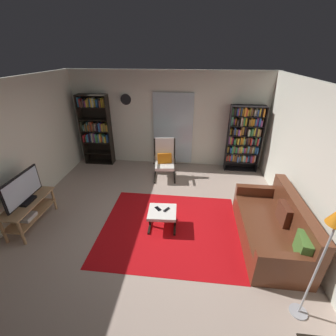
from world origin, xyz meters
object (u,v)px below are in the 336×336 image
at_px(bookshelf_near_tv, 96,127).
at_px(bookshelf_near_sofa, 244,137).
at_px(leather_sofa, 273,228).
at_px(floor_lamp_by_sofa, 334,230).
at_px(television, 23,190).
at_px(tv_remote, 167,210).
at_px(ottoman, 162,214).
at_px(wall_clock, 126,99).
at_px(cell_phone, 158,209).
at_px(lounge_armchair, 165,158).
at_px(tv_stand, 29,211).

relative_size(bookshelf_near_tv, bookshelf_near_sofa, 1.11).
bearing_deg(leather_sofa, floor_lamp_by_sofa, -89.07).
relative_size(television, tv_remote, 6.39).
bearing_deg(ottoman, television, -175.13).
bearing_deg(wall_clock, bookshelf_near_sofa, -2.67).
xyz_separation_m(tv_remote, floor_lamp_by_sofa, (1.90, -1.46, 1.03)).
height_order(bookshelf_near_tv, bookshelf_near_sofa, bookshelf_near_tv).
distance_m(bookshelf_near_tv, bookshelf_near_sofa, 4.11).
distance_m(tv_remote, wall_clock, 3.42).
bearing_deg(ottoman, cell_phone, 148.23).
relative_size(bookshelf_near_sofa, ottoman, 3.29).
bearing_deg(lounge_armchair, tv_stand, -135.90).
relative_size(bookshelf_near_tv, ottoman, 3.65).
distance_m(leather_sofa, wall_clock, 4.69).
bearing_deg(lounge_armchair, bookshelf_near_sofa, 16.96).
bearing_deg(cell_phone, ottoman, -74.11).
bearing_deg(floor_lamp_by_sofa, cell_phone, 144.49).
relative_size(television, floor_lamp_by_sofa, 0.54).
distance_m(tv_stand, floor_lamp_by_sofa, 4.75).
xyz_separation_m(bookshelf_near_tv, tv_remote, (2.32, -2.59, -0.72)).
bearing_deg(television, floor_lamp_by_sofa, -15.05).
bearing_deg(wall_clock, leather_sofa, -41.85).
bearing_deg(bookshelf_near_sofa, leather_sofa, -88.31).
xyz_separation_m(lounge_armchair, cell_phone, (0.12, -1.94, -0.16)).
bearing_deg(floor_lamp_by_sofa, ottoman, 144.33).
bearing_deg(floor_lamp_by_sofa, bookshelf_near_sofa, 91.46).
height_order(bookshelf_near_sofa, wall_clock, wall_clock).
xyz_separation_m(television, floor_lamp_by_sofa, (4.48, -1.20, 0.61)).
distance_m(bookshelf_near_sofa, wall_clock, 3.34).
distance_m(bookshelf_near_sofa, tv_remote, 3.20).
xyz_separation_m(tv_stand, ottoman, (2.50, 0.23, -0.04)).
height_order(tv_stand, ottoman, tv_stand).
bearing_deg(tv_stand, lounge_armchair, 44.10).
distance_m(tv_stand, leather_sofa, 4.46).
relative_size(television, lounge_armchair, 0.90).
relative_size(bookshelf_near_tv, cell_phone, 14.22).
xyz_separation_m(tv_stand, floor_lamp_by_sofa, (4.48, -1.18, 1.07)).
xyz_separation_m(tv_stand, lounge_armchair, (2.30, 2.23, 0.19)).
bearing_deg(leather_sofa, tv_stand, -179.29).
relative_size(cell_phone, wall_clock, 0.48).
bearing_deg(lounge_armchair, television, -136.15).
relative_size(tv_stand, floor_lamp_by_sofa, 0.65).
distance_m(television, tv_remote, 2.62).
bearing_deg(tv_stand, bookshelf_near_tv, 84.73).
bearing_deg(bookshelf_near_tv, cell_phone, -50.09).
height_order(bookshelf_near_tv, lounge_armchair, bookshelf_near_tv).
height_order(bookshelf_near_tv, tv_remote, bookshelf_near_tv).
xyz_separation_m(lounge_armchair, floor_lamp_by_sofa, (2.18, -3.41, 0.87)).
distance_m(television, wall_clock, 3.37).
bearing_deg(ottoman, wall_clock, 115.87).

